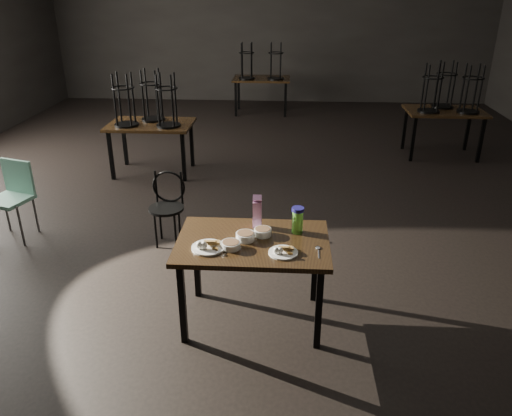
# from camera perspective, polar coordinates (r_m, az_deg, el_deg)

# --- Properties ---
(room) EXTENTS (12.00, 12.04, 3.22)m
(room) POSITION_cam_1_polar(r_m,az_deg,el_deg) (5.99, -0.81, 21.81)
(room) COLOR black
(room) RESTS_ON ground
(main_table) EXTENTS (1.20, 0.80, 0.75)m
(main_table) POSITION_cam_1_polar(r_m,az_deg,el_deg) (3.96, -0.37, -4.74)
(main_table) COLOR black
(main_table) RESTS_ON ground
(plate_left) EXTENTS (0.26, 0.26, 0.08)m
(plate_left) POSITION_cam_1_polar(r_m,az_deg,el_deg) (3.82, -5.52, -4.34)
(plate_left) COLOR white
(plate_left) RESTS_ON main_table
(plate_right) EXTENTS (0.22, 0.22, 0.07)m
(plate_right) POSITION_cam_1_polar(r_m,az_deg,el_deg) (3.74, 3.10, -4.95)
(plate_right) COLOR white
(plate_right) RESTS_ON main_table
(bowl_near) EXTENTS (0.15, 0.15, 0.06)m
(bowl_near) POSITION_cam_1_polar(r_m,az_deg,el_deg) (3.92, -1.23, -3.23)
(bowl_near) COLOR white
(bowl_near) RESTS_ON main_table
(bowl_far) EXTENTS (0.14, 0.14, 0.06)m
(bowl_far) POSITION_cam_1_polar(r_m,az_deg,el_deg) (3.99, 0.77, -2.73)
(bowl_far) COLOR white
(bowl_far) RESTS_ON main_table
(bowl_big) EXTENTS (0.15, 0.15, 0.05)m
(bowl_big) POSITION_cam_1_polar(r_m,az_deg,el_deg) (3.81, -2.91, -4.23)
(bowl_big) COLOR white
(bowl_big) RESTS_ON main_table
(juice_carton) EXTENTS (0.07, 0.07, 0.29)m
(juice_carton) POSITION_cam_1_polar(r_m,az_deg,el_deg) (4.09, 0.15, -0.47)
(juice_carton) COLOR #8C1978
(juice_carton) RESTS_ON main_table
(water_bottle) EXTENTS (0.11, 0.11, 0.22)m
(water_bottle) POSITION_cam_1_polar(r_m,az_deg,el_deg) (4.02, 4.77, -1.35)
(water_bottle) COLOR #73EB45
(water_bottle) RESTS_ON main_table
(spoon) EXTENTS (0.04, 0.19, 0.01)m
(spoon) POSITION_cam_1_polar(r_m,az_deg,el_deg) (3.83, 7.10, -4.62)
(spoon) COLOR silver
(spoon) RESTS_ON main_table
(bentwood_chair) EXTENTS (0.37, 0.37, 0.78)m
(bentwood_chair) POSITION_cam_1_polar(r_m,az_deg,el_deg) (5.39, -10.09, 0.67)
(bentwood_chair) COLOR black
(bentwood_chair) RESTS_ON ground
(school_chair) EXTENTS (0.50, 0.50, 0.86)m
(school_chair) POSITION_cam_1_polar(r_m,az_deg,el_deg) (6.02, -26.03, 1.59)
(school_chair) COLOR #79BDA2
(school_chair) RESTS_ON ground
(bg_table_left) EXTENTS (1.20, 0.80, 1.48)m
(bg_table_left) POSITION_cam_1_polar(r_m,az_deg,el_deg) (7.41, -12.02, 9.64)
(bg_table_left) COLOR black
(bg_table_left) RESTS_ON ground
(bg_table_right) EXTENTS (1.20, 0.80, 1.48)m
(bg_table_right) POSITION_cam_1_polar(r_m,az_deg,el_deg) (8.58, 20.85, 10.59)
(bg_table_right) COLOR black
(bg_table_right) RESTS_ON ground
(bg_table_far) EXTENTS (1.20, 0.80, 1.48)m
(bg_table_far) POSITION_cam_1_polar(r_m,az_deg,el_deg) (10.87, 0.62, 14.63)
(bg_table_far) COLOR black
(bg_table_far) RESTS_ON ground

